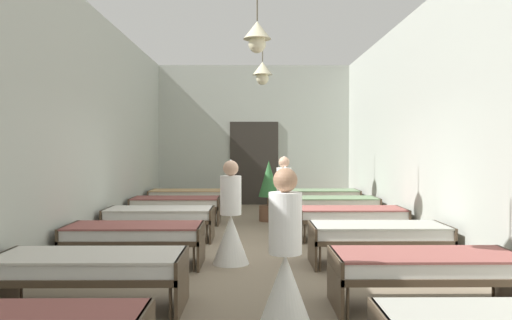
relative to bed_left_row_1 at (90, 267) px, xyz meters
name	(u,v)px	position (x,y,z in m)	size (l,w,h in m)	color
ground_plane	(256,254)	(1.71, 2.85, -0.49)	(6.12, 13.61, 0.10)	#7A6B56
room_shell	(256,127)	(1.71, 4.10, 1.59)	(5.92, 13.21, 4.04)	#B2B7AD
bed_left_row_1	(90,267)	(0.00, 0.00, 0.00)	(1.90, 0.84, 0.57)	#473828
bed_right_row_1	(426,266)	(3.42, 0.00, 0.00)	(1.90, 0.84, 0.57)	#473828
bed_left_row_2	(135,234)	(0.00, 1.90, 0.00)	(1.90, 0.84, 0.57)	#473828
bed_right_row_2	(378,234)	(3.42, 1.90, 0.00)	(1.90, 0.84, 0.57)	#473828
bed_left_row_3	(160,216)	(0.00, 3.80, 0.00)	(1.90, 0.84, 0.57)	#473828
bed_right_row_3	(351,215)	(3.42, 3.80, 0.00)	(1.90, 0.84, 0.57)	#473828
bed_left_row_4	(176,204)	(0.00, 5.70, 0.00)	(1.90, 0.84, 0.57)	#473828
bed_right_row_4	(334,203)	(3.42, 5.70, 0.00)	(1.90, 0.84, 0.57)	#473828
bed_left_row_5	(187,195)	(0.00, 7.60, 0.00)	(1.90, 0.84, 0.57)	#473828
bed_right_row_5	(321,195)	(3.42, 7.60, 0.00)	(1.90, 0.84, 0.57)	#473828
nurse_near_aisle	(285,273)	(1.94, -0.60, 0.09)	(0.52, 0.52, 1.49)	white
nurse_mid_aisle	(284,203)	(2.29, 4.91, 0.09)	(0.52, 0.52, 1.49)	white
nurse_far_aisle	(231,227)	(1.34, 1.99, 0.09)	(0.52, 0.52, 1.49)	white
potted_plant	(269,188)	(2.02, 6.08, 0.30)	(0.46, 0.46, 1.36)	brown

